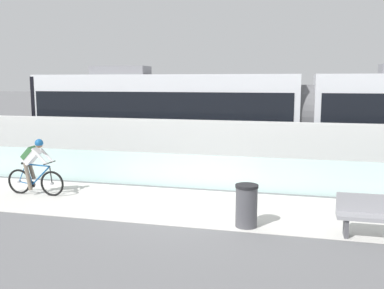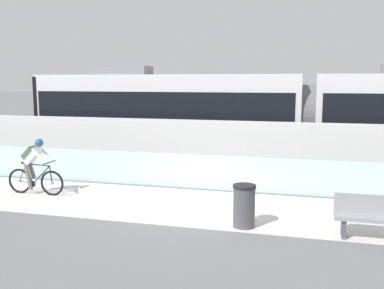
% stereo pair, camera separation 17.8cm
% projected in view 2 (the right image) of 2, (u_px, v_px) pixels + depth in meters
% --- Properties ---
extents(ground_plane, '(200.00, 200.00, 0.00)m').
position_uv_depth(ground_plane, '(191.00, 206.00, 11.11)').
color(ground_plane, slate).
extents(bike_path_deck, '(32.00, 3.20, 0.01)m').
position_uv_depth(bike_path_deck, '(191.00, 206.00, 11.11)').
color(bike_path_deck, silver).
rests_on(bike_path_deck, ground).
extents(glass_parapet, '(32.00, 0.05, 1.02)m').
position_uv_depth(glass_parapet, '(207.00, 172.00, 12.80)').
color(glass_parapet, silver).
rests_on(glass_parapet, ground).
extents(concrete_barrier_wall, '(32.00, 0.36, 1.88)m').
position_uv_depth(concrete_barrier_wall, '(218.00, 149.00, 14.46)').
color(concrete_barrier_wall, silver).
rests_on(concrete_barrier_wall, ground).
extents(tram_rail_near, '(32.00, 0.08, 0.01)m').
position_uv_depth(tram_rail_near, '(230.00, 163.00, 16.97)').
color(tram_rail_near, '#595654').
rests_on(tram_rail_near, ground).
extents(tram_rail_far, '(32.00, 0.08, 0.01)m').
position_uv_depth(tram_rail_far, '(236.00, 156.00, 18.35)').
color(tram_rail_far, '#595654').
rests_on(tram_rail_far, ground).
extents(tram, '(22.56, 2.54, 3.81)m').
position_uv_depth(tram, '(308.00, 115.00, 16.66)').
color(tram, silver).
rests_on(tram, ground).
extents(cyclist_on_bike, '(1.77, 0.58, 1.61)m').
position_uv_depth(cyclist_on_bike, '(34.00, 167.00, 12.13)').
color(cyclist_on_bike, black).
rests_on(cyclist_on_bike, ground).
extents(trash_bin, '(0.51, 0.51, 0.96)m').
position_uv_depth(trash_bin, '(244.00, 206.00, 9.45)').
color(trash_bin, '#47474C').
rests_on(trash_bin, ground).
extents(bench, '(1.60, 0.45, 0.89)m').
position_uv_depth(bench, '(375.00, 216.00, 8.75)').
color(bench, gray).
rests_on(bench, ground).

